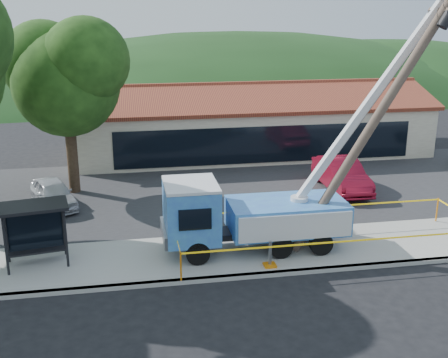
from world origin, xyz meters
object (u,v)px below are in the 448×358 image
bus_shelter (34,220)px  car_red (340,191)px  leaning_pole (381,112)px  car_silver (55,209)px  utility_truck (251,211)px

bus_shelter → car_red: size_ratio=0.53×
leaning_pole → car_silver: leaning_pole is taller
leaning_pole → utility_truck: bearing=174.4°
bus_shelter → utility_truck: bearing=-10.2°
utility_truck → car_red: 9.29m
utility_truck → bus_shelter: bearing=178.9°
car_silver → car_red: size_ratio=0.78×
car_red → utility_truck: bearing=-133.0°
leaning_pole → bus_shelter: (-12.92, 0.63, -3.69)m
utility_truck → car_red: size_ratio=2.24×
utility_truck → car_silver: utility_truck is taller
car_silver → utility_truck: bearing=-58.9°
car_silver → bus_shelter: bearing=-109.7°
leaning_pole → bus_shelter: leaning_pole is taller
leaning_pole → car_silver: (-13.01, 6.99, -5.55)m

